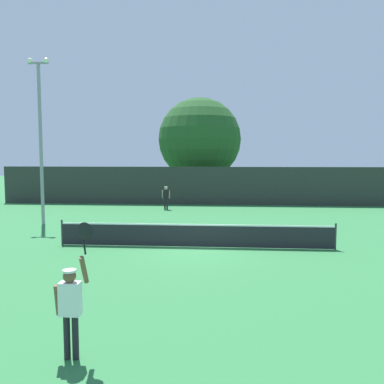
# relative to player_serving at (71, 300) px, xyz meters

# --- Properties ---
(ground_plane) EXTENTS (120.00, 120.00, 0.00)m
(ground_plane) POSITION_rel_player_serving_xyz_m (1.62, 9.27, -1.11)
(ground_plane) COLOR #2D723D
(tennis_net) EXTENTS (11.36, 0.08, 1.07)m
(tennis_net) POSITION_rel_player_serving_xyz_m (1.62, 9.27, -0.60)
(tennis_net) COLOR #232328
(tennis_net) RESTS_ON ground
(perimeter_fence) EXTENTS (33.03, 0.12, 2.95)m
(perimeter_fence) POSITION_rel_player_serving_xyz_m (1.62, 24.07, 0.36)
(perimeter_fence) COLOR #2D332D
(perimeter_fence) RESTS_ON ground
(player_serving) EXTENTS (0.67, 0.40, 2.53)m
(player_serving) POSITION_rel_player_serving_xyz_m (0.00, 0.00, 0.00)
(player_serving) COLOR white
(player_serving) RESTS_ON ground
(player_receiving) EXTENTS (0.57, 0.24, 1.62)m
(player_receiving) POSITION_rel_player_serving_xyz_m (-1.27, 20.96, -0.12)
(player_receiving) COLOR black
(player_receiving) RESTS_ON ground
(tennis_ball) EXTENTS (0.07, 0.07, 0.07)m
(tennis_ball) POSITION_rel_player_serving_xyz_m (1.41, 10.71, -1.08)
(tennis_ball) COLOR #CCE033
(tennis_ball) RESTS_ON ground
(light_pole) EXTENTS (1.18, 0.28, 8.99)m
(light_pole) POSITION_rel_player_serving_xyz_m (-7.15, 14.22, 3.95)
(light_pole) COLOR gray
(light_pole) RESTS_ON ground
(large_tree) EXTENTS (7.50, 7.50, 9.07)m
(large_tree) POSITION_rel_player_serving_xyz_m (0.59, 29.65, 4.20)
(large_tree) COLOR brown
(large_tree) RESTS_ON ground
(parked_car_near) EXTENTS (2.00, 4.24, 1.69)m
(parked_car_near) POSITION_rel_player_serving_xyz_m (-1.85, 31.28, -0.34)
(parked_car_near) COLOR navy
(parked_car_near) RESTS_ON ground
(parked_car_mid) EXTENTS (1.92, 4.20, 1.69)m
(parked_car_mid) POSITION_rel_player_serving_xyz_m (3.79, 29.79, -0.34)
(parked_car_mid) COLOR red
(parked_car_mid) RESTS_ON ground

